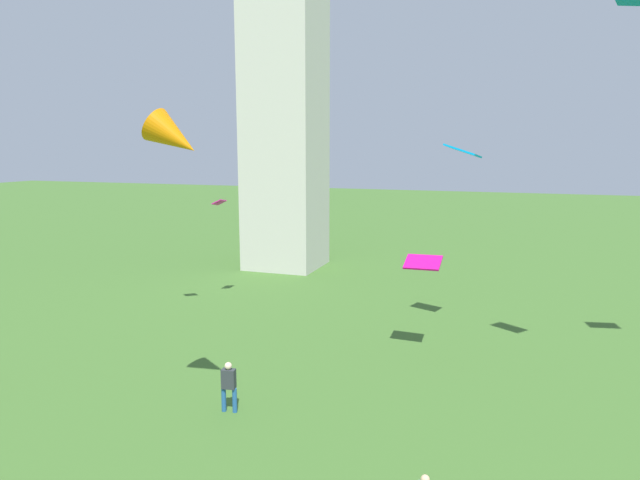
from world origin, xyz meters
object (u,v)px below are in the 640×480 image
(kite_flying_0, at_px, (174,138))
(kite_flying_2, at_px, (164,133))
(kite_flying_6, at_px, (219,202))
(kite_flying_5, at_px, (423,262))
(person_2, at_px, (229,384))
(kite_flying_3, at_px, (463,151))

(kite_flying_0, xyz_separation_m, kite_flying_2, (-6.92, 9.43, 0.44))
(kite_flying_2, distance_m, kite_flying_6, 6.03)
(kite_flying_2, height_order, kite_flying_5, kite_flying_2)
(person_2, bearing_deg, kite_flying_3, 48.78)
(kite_flying_5, relative_size, kite_flying_6, 1.62)
(kite_flying_2, bearing_deg, person_2, 84.63)
(kite_flying_3, distance_m, kite_flying_6, 14.28)
(kite_flying_3, height_order, kite_flying_5, kite_flying_3)
(person_2, distance_m, kite_flying_0, 8.60)
(kite_flying_3, bearing_deg, person_2, 73.29)
(kite_flying_2, relative_size, kite_flying_3, 0.57)
(kite_flying_0, height_order, kite_flying_5, kite_flying_0)
(kite_flying_0, height_order, kite_flying_2, kite_flying_0)
(person_2, bearing_deg, kite_flying_5, 45.88)
(kite_flying_0, bearing_deg, kite_flying_3, -32.44)
(kite_flying_5, height_order, kite_flying_6, kite_flying_6)
(kite_flying_3, bearing_deg, kite_flying_0, 75.32)
(kite_flying_2, xyz_separation_m, kite_flying_5, (12.93, -0.11, -5.62))
(person_2, bearing_deg, kite_flying_0, -115.83)
(person_2, xyz_separation_m, kite_flying_2, (-7.48, 7.64, 8.82))
(kite_flying_0, distance_m, kite_flying_6, 15.87)
(kite_flying_5, distance_m, kite_flying_6, 13.56)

